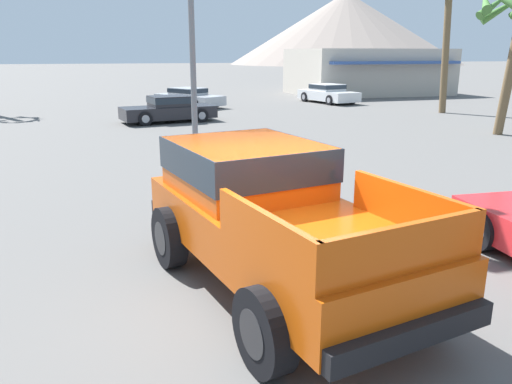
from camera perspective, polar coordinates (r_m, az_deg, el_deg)
name	(u,v)px	position (r m, az deg, el deg)	size (l,w,h in m)	color
ground_plane	(269,295)	(6.85, 1.48, -11.69)	(320.00, 320.00, 0.00)	#5B5956
orange_pickup_truck	(267,208)	(6.83, 1.21, -1.81)	(3.02, 5.34, 1.91)	#CC4C0C
parked_car_silver	(189,97)	(30.84, -7.69, 10.70)	(3.89, 4.78, 1.13)	#B7BABF
parked_car_white	(328,93)	(33.50, 8.21, 11.11)	(2.72, 4.72, 1.20)	white
parked_car_dark	(169,109)	(24.10, -9.94, 9.35)	(4.53, 2.44, 1.21)	#232328
palm_tree_leaning	(451,4)	(29.37, 21.40, 19.36)	(2.93, 2.92, 7.41)	brown
storefront_building	(367,72)	(41.56, 12.61, 13.29)	(11.40, 8.31, 3.45)	#BCB2A3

